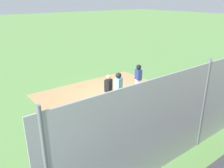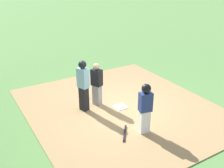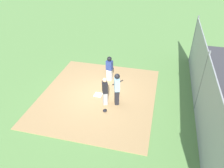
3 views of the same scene
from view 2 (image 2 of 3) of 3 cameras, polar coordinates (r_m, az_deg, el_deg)
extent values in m
plane|color=#5B8947|center=(9.86, 1.80, -5.12)|extent=(140.00, 140.00, 0.00)
cube|color=#A88456|center=(9.85, 1.81, -5.04)|extent=(7.20, 6.40, 0.03)
cube|color=white|center=(9.84, 1.81, -4.92)|extent=(0.46, 0.46, 0.02)
cube|color=#9E9EA3|center=(9.91, -3.21, -2.28)|extent=(0.36, 0.32, 0.77)
cube|color=black|center=(9.63, -3.30, 1.40)|extent=(0.45, 0.39, 0.61)
sphere|color=tan|center=(9.48, -3.36, 3.77)|extent=(0.24, 0.24, 0.24)
cube|color=black|center=(9.53, -6.01, -3.12)|extent=(0.36, 0.31, 0.89)
cube|color=#8CC1E0|center=(9.20, -6.22, 1.28)|extent=(0.44, 0.37, 0.70)
sphere|color=black|center=(9.03, -6.36, 4.15)|extent=(0.28, 0.28, 0.28)
cube|color=silver|center=(8.33, 6.94, -7.94)|extent=(0.28, 0.34, 0.76)
cube|color=navy|center=(8.00, 7.18, -3.81)|extent=(0.34, 0.43, 0.60)
sphere|color=tan|center=(7.82, 7.33, -1.10)|extent=(0.24, 0.24, 0.24)
sphere|color=black|center=(7.81, 7.34, -0.97)|extent=(0.29, 0.29, 0.29)
cylinder|color=black|center=(8.37, 2.73, -10.45)|extent=(0.71, 0.56, 0.06)
ellipsoid|color=black|center=(10.51, -5.59, -2.74)|extent=(0.24, 0.20, 0.12)
camera|label=1|loc=(14.80, -51.43, 17.19)|focal=36.64mm
camera|label=3|loc=(17.12, -29.82, 29.84)|focal=34.86mm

